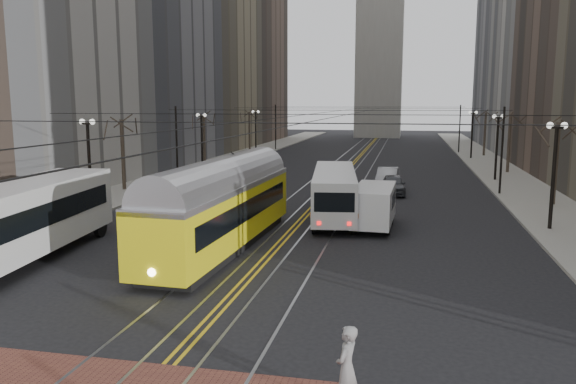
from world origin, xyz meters
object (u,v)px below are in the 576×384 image
at_px(streetcar, 222,214).
at_px(sedan_grey, 393,185).
at_px(pedestrian_b, 347,368).
at_px(cargo_van, 374,208).
at_px(transit_bus, 10,228).
at_px(sedan_silver, 387,177).
at_px(rear_bus, 334,194).

bearing_deg(streetcar, sedan_grey, 69.32).
height_order(streetcar, pedestrian_b, streetcar).
height_order(streetcar, cargo_van, streetcar).
height_order(transit_bus, streetcar, transit_bus).
height_order(streetcar, sedan_silver, streetcar).
distance_m(sedan_silver, pedestrian_b, 35.20).
bearing_deg(transit_bus, sedan_grey, 50.71).
bearing_deg(sedan_grey, pedestrian_b, -94.08).
xyz_separation_m(cargo_van, pedestrian_b, (0.52, -18.88, -0.17)).
bearing_deg(rear_bus, cargo_van, -51.57).
bearing_deg(sedan_silver, pedestrian_b, -87.16).
xyz_separation_m(transit_bus, sedan_silver, (14.57, 27.09, -0.94)).
xyz_separation_m(transit_bus, sedan_grey, (15.15, 22.89, -0.97)).
relative_size(sedan_grey, pedestrian_b, 2.20).
bearing_deg(transit_bus, streetcar, 27.58).
height_order(rear_bus, cargo_van, rear_bus).
relative_size(sedan_grey, sedan_silver, 0.93).
relative_size(cargo_van, sedan_grey, 1.22).
distance_m(cargo_van, sedan_silver, 16.32).
bearing_deg(cargo_van, pedestrian_b, -86.42).
distance_m(rear_bus, sedan_grey, 10.21).
relative_size(streetcar, rear_bus, 1.29).
distance_m(cargo_van, pedestrian_b, 18.89).
bearing_deg(rear_bus, transit_bus, -139.29).
xyz_separation_m(rear_bus, sedan_grey, (3.24, 9.66, -0.69)).
height_order(sedan_grey, sedan_silver, sedan_silver).
distance_m(transit_bus, streetcar, 9.11).
relative_size(rear_bus, pedestrian_b, 5.57).
bearing_deg(cargo_van, rear_bus, 137.76).
distance_m(transit_bus, pedestrian_b, 17.02).
bearing_deg(sedan_silver, streetcar, -105.29).
distance_m(transit_bus, sedan_grey, 27.46).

